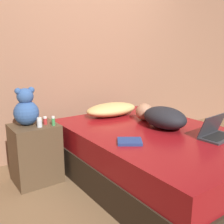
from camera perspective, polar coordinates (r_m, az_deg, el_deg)
The scene contains 12 objects.
ground_plane at distance 2.72m, azimuth 8.90°, elevation -14.61°, with size 12.00×12.00×0.00m, color brown.
wall_back at distance 3.41m, azimuth -5.37°, elevation 13.86°, with size 8.00×0.06×2.60m.
bed at distance 2.61m, azimuth 9.11°, elevation -9.58°, with size 1.32×1.94×0.52m.
nightstand at distance 2.69m, azimuth -16.30°, elevation -8.60°, with size 0.43×0.37×0.58m.
pillow at distance 3.03m, azimuth -0.15°, elevation 0.56°, with size 0.64×0.35×0.15m.
person_lying at distance 2.64m, azimuth 10.69°, elevation -1.02°, with size 0.38×0.68×0.21m.
laptop at distance 2.46m, azimuth 21.66°, elevation -4.15°, with size 0.36×0.23×0.20m.
teddy_bear at distance 2.58m, azimuth -18.20°, elevation 0.66°, with size 0.23×0.23×0.36m.
bottle_green at distance 2.52m, azimuth -12.65°, elevation -1.91°, with size 0.03×0.03×0.09m.
bottle_red at distance 2.58m, azimuth -14.35°, elevation -1.82°, with size 0.04×0.04×0.08m.
bottle_clear at distance 2.50m, azimuth -15.51°, elevation -2.22°, with size 0.05×0.05×0.09m.
book at distance 2.17m, azimuth 3.87°, elevation -6.41°, with size 0.26×0.25×0.02m.
Camera 1 is at (-1.69, -1.71, 1.27)m, focal length 42.00 mm.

